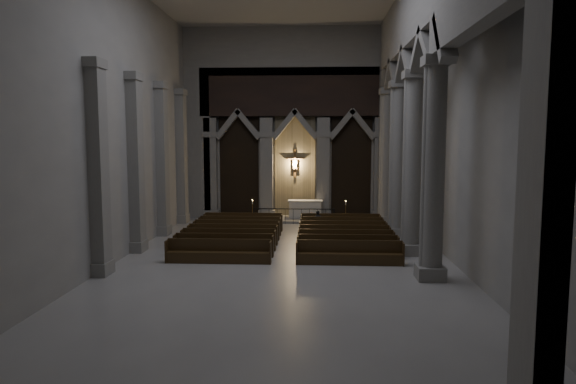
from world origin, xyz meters
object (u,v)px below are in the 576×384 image
object	(u,v)px
candle_stand_right	(346,217)
altar	(305,209)
altar_rail	(293,213)
worshipper	(318,221)
pews	(288,238)
candle_stand_left	(253,218)

from	to	relation	value
candle_stand_right	altar	bearing A→B (deg)	156.32
altar_rail	worshipper	distance (m)	2.95
pews	candle_stand_left	bearing A→B (deg)	113.30
pews	worshipper	world-z (taller)	worshipper
altar	candle_stand_left	world-z (taller)	candle_stand_left
altar	altar_rail	world-z (taller)	altar
altar	candle_stand_left	xyz separation A→B (m)	(-3.09, -1.97, -0.29)
altar	candle_stand_left	distance (m)	3.68
candle_stand_left	worshipper	xyz separation A→B (m)	(3.86, -2.22, 0.19)
altar	worshipper	xyz separation A→B (m)	(0.77, -4.20, -0.11)
altar	candle_stand_right	xyz separation A→B (m)	(2.46, -1.08, -0.33)
altar_rail	pews	size ratio (longest dim) A/B	0.50
altar	candle_stand_left	size ratio (longest dim) A/B	1.45
altar_rail	candle_stand_right	xyz separation A→B (m)	(3.15, 0.54, -0.27)
pews	candle_stand_right	bearing A→B (deg)	64.09
pews	altar	bearing A→B (deg)	84.82
candle_stand_right	altar_rail	bearing A→B (deg)	-170.20
candle_stand_right	worshipper	world-z (taller)	candle_stand_right
worshipper	candle_stand_right	bearing A→B (deg)	82.40
altar_rail	pews	bearing A→B (deg)	-90.00
altar	candle_stand_right	distance (m)	2.71
altar_rail	candle_stand_right	bearing A→B (deg)	9.80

